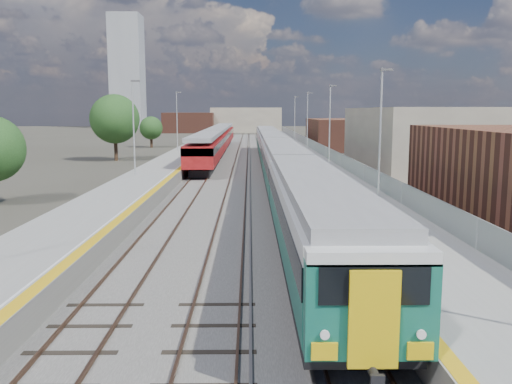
{
  "coord_description": "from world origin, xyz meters",
  "views": [
    {
      "loc": [
        -0.96,
        -9.41,
        6.09
      ],
      "look_at": [
        -0.66,
        16.53,
        2.2
      ],
      "focal_mm": 38.0,
      "sensor_mm": 36.0,
      "label": 1
    }
  ],
  "objects": [
    {
      "name": "ground",
      "position": [
        0.0,
        50.0,
        0.0
      ],
      "size": [
        320.0,
        320.0,
        0.0
      ],
      "primitive_type": "plane",
      "color": "#47443A",
      "rests_on": "ground"
    },
    {
      "name": "ballast_bed",
      "position": [
        -2.25,
        52.5,
        0.03
      ],
      "size": [
        10.5,
        155.0,
        0.06
      ],
      "primitive_type": "cube",
      "color": "#565451",
      "rests_on": "ground"
    },
    {
      "name": "tracks",
      "position": [
        -1.65,
        54.18,
        0.11
      ],
      "size": [
        8.96,
        160.0,
        0.17
      ],
      "color": "#4C3323",
      "rests_on": "ground"
    },
    {
      "name": "platform_right",
      "position": [
        5.28,
        52.49,
        0.54
      ],
      "size": [
        4.7,
        155.0,
        8.52
      ],
      "color": "slate",
      "rests_on": "ground"
    },
    {
      "name": "platform_left",
      "position": [
        -9.05,
        52.49,
        0.52
      ],
      "size": [
        4.3,
        155.0,
        8.52
      ],
      "color": "slate",
      "rests_on": "ground"
    },
    {
      "name": "buildings",
      "position": [
        -18.12,
        138.6,
        10.7
      ],
      "size": [
        72.0,
        185.5,
        40.0
      ],
      "color": "brown",
      "rests_on": "ground"
    },
    {
      "name": "green_train",
      "position": [
        1.5,
        39.7,
        2.16
      ],
      "size": [
        2.79,
        77.65,
        3.07
      ],
      "color": "black",
      "rests_on": "ground"
    },
    {
      "name": "red_train",
      "position": [
        -5.5,
        66.18,
        2.14
      ],
      "size": [
        2.86,
        58.02,
        3.61
      ],
      "color": "black",
      "rests_on": "ground"
    },
    {
      "name": "tree_b",
      "position": [
        -17.43,
        57.35,
        5.11
      ],
      "size": [
        5.99,
        5.99,
        8.11
      ],
      "color": "#382619",
      "rests_on": "ground"
    },
    {
      "name": "tree_c",
      "position": [
        -17.42,
        81.6,
        3.25
      ],
      "size": [
        3.82,
        3.82,
        5.18
      ],
      "color": "#382619",
      "rests_on": "ground"
    },
    {
      "name": "tree_d",
      "position": [
        22.93,
        68.94,
        3.73
      ],
      "size": [
        4.37,
        4.37,
        5.93
      ],
      "color": "#382619",
      "rests_on": "ground"
    }
  ]
}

